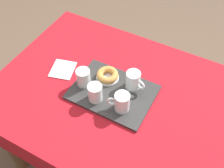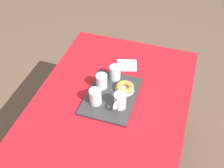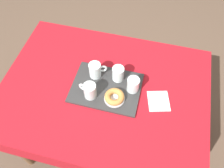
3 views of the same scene
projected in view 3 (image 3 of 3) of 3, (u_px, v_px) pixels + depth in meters
The scene contains 10 objects.
ground_plane at pixel (106, 134), 1.95m from camera, with size 6.00×6.00×0.00m, color brown.
dining_table at pixel (104, 97), 1.43m from camera, with size 1.24×0.92×0.72m.
serving_tray at pixel (106, 88), 1.35m from camera, with size 0.40×0.30×0.01m, color #2D2D2D.
tea_mug_left at pixel (95, 70), 1.35m from camera, with size 0.11×0.07×0.10m.
tea_mug_right at pixel (90, 91), 1.27m from camera, with size 0.11×0.07×0.10m.
water_glass_near at pixel (118, 74), 1.34m from camera, with size 0.07×0.07×0.09m.
water_glass_far at pixel (133, 85), 1.30m from camera, with size 0.07×0.07×0.09m.
donut_plate_left at pixel (114, 99), 1.29m from camera, with size 0.12×0.12×0.01m, color silver.
sugar_donut_left at pixel (114, 97), 1.28m from camera, with size 0.11×0.11×0.03m, color #BC7F3D.
paper_napkin at pixel (159, 101), 1.30m from camera, with size 0.12×0.13×0.01m, color white.
Camera 3 is at (-0.23, 0.69, 1.86)m, focal length 36.40 mm.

